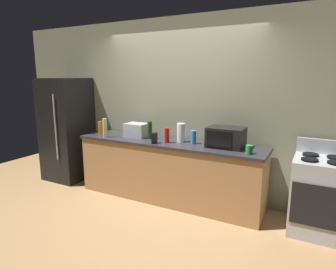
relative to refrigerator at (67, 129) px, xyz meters
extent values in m
plane|color=#A87F51|center=(2.05, -0.40, -0.90)|extent=(8.00, 8.00, 0.00)
cube|color=gray|center=(2.05, 0.41, 0.45)|extent=(6.40, 0.10, 2.70)
cube|color=#B27F4C|center=(2.05, 0.00, -0.47)|extent=(2.80, 0.60, 0.86)
cube|color=#2D2B30|center=(2.05, 0.00, -0.02)|extent=(2.84, 0.64, 0.04)
cube|color=black|center=(0.00, 0.00, 0.00)|extent=(0.72, 0.70, 1.80)
cylinder|color=silver|center=(0.14, -0.37, 0.10)|extent=(0.02, 0.02, 1.10)
cube|color=#B7BABF|center=(4.05, 0.00, -0.45)|extent=(0.60, 0.60, 0.90)
cube|color=black|center=(4.05, -0.30, -0.45)|extent=(0.55, 0.02, 0.48)
cube|color=#B7BABF|center=(4.05, 0.28, 0.09)|extent=(0.60, 0.04, 0.18)
cylinder|color=black|center=(3.92, -0.12, 0.01)|extent=(0.18, 0.18, 0.02)
cylinder|color=black|center=(4.18, -0.12, 0.01)|extent=(0.18, 0.18, 0.02)
cylinder|color=black|center=(3.92, 0.12, 0.01)|extent=(0.18, 0.18, 0.02)
cylinder|color=black|center=(4.18, 0.12, 0.01)|extent=(0.18, 0.18, 0.02)
cube|color=black|center=(2.90, 0.05, 0.13)|extent=(0.48, 0.34, 0.27)
cube|color=black|center=(2.86, -0.12, 0.13)|extent=(0.34, 0.01, 0.21)
cube|color=#B7BABF|center=(1.46, 0.06, 0.10)|extent=(0.34, 0.26, 0.21)
cylinder|color=white|center=(2.24, 0.05, 0.13)|extent=(0.12, 0.12, 0.27)
cube|color=black|center=(1.95, -0.21, 0.07)|extent=(0.07, 0.12, 0.15)
cylinder|color=beige|center=(1.04, -0.20, 0.15)|extent=(0.07, 0.07, 0.29)
cylinder|color=#1E3F19|center=(1.73, 0.02, 0.13)|extent=(0.07, 0.07, 0.26)
cylinder|color=#338CE5|center=(2.44, 0.03, 0.09)|extent=(0.08, 0.08, 0.19)
cylinder|color=orange|center=(0.84, -0.07, 0.11)|extent=(0.06, 0.06, 0.21)
cylinder|color=red|center=(2.08, -0.09, 0.11)|extent=(0.07, 0.07, 0.21)
cylinder|color=#2D8C47|center=(3.25, -0.15, 0.05)|extent=(0.09, 0.09, 0.11)
camera|label=1|loc=(3.98, -3.61, 0.93)|focal=30.73mm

